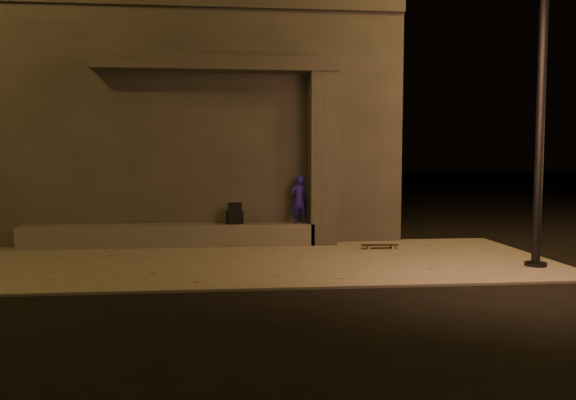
{
  "coord_description": "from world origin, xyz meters",
  "views": [
    {
      "loc": [
        -0.22,
        -7.98,
        1.88
      ],
      "look_at": [
        0.79,
        2.0,
        1.12
      ],
      "focal_mm": 35.0,
      "sensor_mm": 36.0,
      "label": 1
    }
  ],
  "objects": [
    {
      "name": "backpack",
      "position": [
        -0.15,
        3.75,
        0.65
      ],
      "size": [
        0.36,
        0.28,
        0.46
      ],
      "rotation": [
        0.0,
        0.0,
        0.25
      ],
      "color": "black",
      "rests_on": "ledge"
    },
    {
      "name": "canopy",
      "position": [
        -0.5,
        3.8,
        3.78
      ],
      "size": [
        5.0,
        0.7,
        0.28
      ],
      "primitive_type": "cube",
      "color": "#353330",
      "rests_on": "column"
    },
    {
      "name": "skateboard",
      "position": [
        2.76,
        2.99,
        0.11
      ],
      "size": [
        0.75,
        0.22,
        0.08
      ],
      "rotation": [
        0.0,
        0.0,
        -0.04
      ],
      "color": "black",
      "rests_on": "sidewalk"
    },
    {
      "name": "column",
      "position": [
        1.7,
        3.75,
        1.84
      ],
      "size": [
        0.55,
        0.55,
        3.6
      ],
      "primitive_type": "cube",
      "color": "#353330",
      "rests_on": "sidewalk"
    },
    {
      "name": "ledge",
      "position": [
        -1.5,
        3.75,
        0.27
      ],
      "size": [
        6.0,
        0.55,
        0.45
      ],
      "primitive_type": "cube",
      "color": "#57534E",
      "rests_on": "sidewalk"
    },
    {
      "name": "ground",
      "position": [
        0.0,
        0.0,
        0.0
      ],
      "size": [
        120.0,
        120.0,
        0.0
      ],
      "primitive_type": "plane",
      "color": "black",
      "rests_on": "ground"
    },
    {
      "name": "street_lamp_0",
      "position": [
        4.92,
        0.96,
        4.0
      ],
      "size": [
        0.36,
        0.36,
        7.05
      ],
      "color": "black",
      "rests_on": "ground"
    },
    {
      "name": "building",
      "position": [
        -1.0,
        6.49,
        2.61
      ],
      "size": [
        9.0,
        5.1,
        5.22
      ],
      "color": "#353330",
      "rests_on": "ground"
    },
    {
      "name": "skateboarder",
      "position": [
        1.2,
        3.75,
        0.99
      ],
      "size": [
        0.42,
        0.33,
        1.01
      ],
      "primitive_type": "imported",
      "rotation": [
        0.0,
        0.0,
        3.43
      ],
      "color": "#1F158D",
      "rests_on": "ledge"
    },
    {
      "name": "sidewalk",
      "position": [
        0.0,
        2.0,
        0.02
      ],
      "size": [
        11.0,
        4.4,
        0.04
      ],
      "primitive_type": "cube",
      "color": "#625E57",
      "rests_on": "ground"
    }
  ]
}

